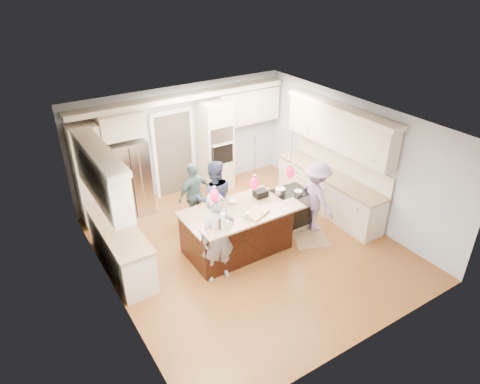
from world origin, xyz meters
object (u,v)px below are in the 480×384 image
(person_bar_end, at_px, (218,237))
(person_far_left, at_px, (214,199))
(island_range, at_px, (290,210))
(refrigerator, at_px, (128,178))
(kitchen_island, at_px, (237,230))

(person_bar_end, height_order, person_far_left, person_bar_end)
(island_range, bearing_deg, person_far_left, 154.63)
(refrigerator, relative_size, person_bar_end, 1.02)
(person_bar_end, bearing_deg, island_range, 21.42)
(kitchen_island, distance_m, person_bar_end, 0.98)
(island_range, height_order, person_bar_end, person_bar_end)
(kitchen_island, xyz_separation_m, person_bar_end, (-0.73, -0.52, 0.40))
(kitchen_island, relative_size, person_far_left, 1.23)
(kitchen_island, relative_size, person_bar_end, 1.19)
(island_range, height_order, person_far_left, person_far_left)
(kitchen_island, height_order, person_bar_end, person_bar_end)
(refrigerator, height_order, kitchen_island, refrigerator)
(island_range, xyz_separation_m, person_far_left, (-1.48, 0.70, 0.40))
(island_range, bearing_deg, person_bar_end, -164.36)
(refrigerator, bearing_deg, kitchen_island, -63.10)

